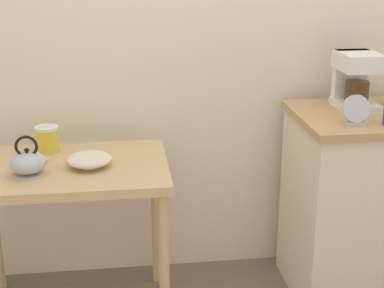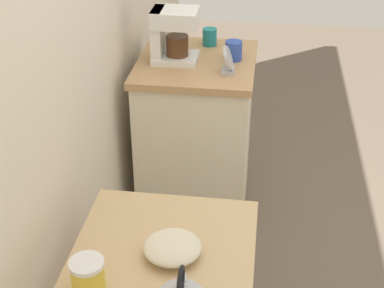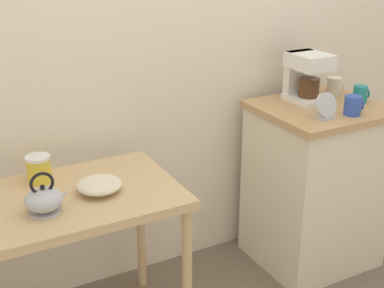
% 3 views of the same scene
% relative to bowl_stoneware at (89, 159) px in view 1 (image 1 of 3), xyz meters
% --- Properties ---
extents(wooden_table, '(0.86, 0.60, 0.75)m').
position_rel_bowl_stoneware_xyz_m(wooden_table, '(-0.10, 0.03, -0.13)').
color(wooden_table, tan).
rests_on(wooden_table, ground_plane).
extents(kitchen_counter, '(0.65, 0.58, 0.92)m').
position_rel_bowl_stoneware_xyz_m(kitchen_counter, '(1.26, 0.08, -0.32)').
color(kitchen_counter, beige).
rests_on(kitchen_counter, ground_plane).
extents(bowl_stoneware, '(0.19, 0.19, 0.06)m').
position_rel_bowl_stoneware_xyz_m(bowl_stoneware, '(0.00, 0.00, 0.00)').
color(bowl_stoneware, beige).
rests_on(bowl_stoneware, wooden_table).
extents(teakettle, '(0.18, 0.15, 0.17)m').
position_rel_bowl_stoneware_xyz_m(teakettle, '(-0.24, -0.07, 0.02)').
color(teakettle, '#B2B5BA').
rests_on(teakettle, wooden_table).
extents(canister_enamel, '(0.11, 0.11, 0.12)m').
position_rel_bowl_stoneware_xyz_m(canister_enamel, '(-0.20, 0.22, 0.03)').
color(canister_enamel, gold).
rests_on(canister_enamel, wooden_table).
extents(coffee_maker, '(0.18, 0.22, 0.26)m').
position_rel_bowl_stoneware_xyz_m(coffee_maker, '(1.24, 0.21, 0.28)').
color(coffee_maker, white).
rests_on(coffee_maker, kitchen_counter).
extents(table_clock, '(0.12, 0.06, 0.13)m').
position_rel_bowl_stoneware_xyz_m(table_clock, '(1.13, -0.08, 0.19)').
color(table_clock, '#B2B5BA').
rests_on(table_clock, kitchen_counter).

